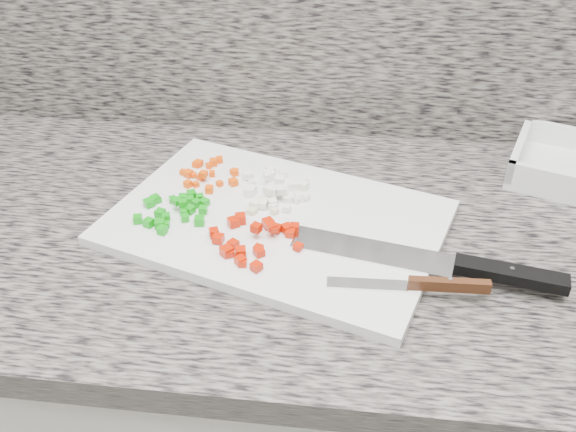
# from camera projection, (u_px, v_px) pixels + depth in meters

# --- Properties ---
(cabinet) EXTENTS (3.92, 0.62, 0.86)m
(cabinet) POSITION_uv_depth(u_px,v_px,m) (317.00, 425.00, 1.22)
(cabinet) COLOR silver
(cabinet) RESTS_ON ground
(countertop) EXTENTS (3.96, 0.64, 0.04)m
(countertop) POSITION_uv_depth(u_px,v_px,m) (324.00, 239.00, 0.96)
(countertop) COLOR slate
(countertop) RESTS_ON cabinet
(cutting_board) EXTENTS (0.54, 0.44, 0.02)m
(cutting_board) POSITION_uv_depth(u_px,v_px,m) (276.00, 222.00, 0.94)
(cutting_board) COLOR white
(cutting_board) RESTS_ON countertop
(carrot_pile) EXTENTS (0.10, 0.10, 0.02)m
(carrot_pile) POSITION_uv_depth(u_px,v_px,m) (208.00, 173.00, 1.03)
(carrot_pile) COLOR #F24A05
(carrot_pile) RESTS_ON cutting_board
(onion_pile) EXTENTS (0.11, 0.12, 0.02)m
(onion_pile) POSITION_uv_depth(u_px,v_px,m) (275.00, 189.00, 0.99)
(onion_pile) COLOR white
(onion_pile) RESTS_ON cutting_board
(green_pepper_pile) EXTENTS (0.11, 0.11, 0.02)m
(green_pepper_pile) POSITION_uv_depth(u_px,v_px,m) (175.00, 209.00, 0.95)
(green_pepper_pile) COLOR #0E9A10
(green_pepper_pile) RESTS_ON cutting_board
(red_pepper_pile) EXTENTS (0.14, 0.12, 0.02)m
(red_pepper_pile) POSITION_uv_depth(u_px,v_px,m) (253.00, 237.00, 0.89)
(red_pepper_pile) COLOR red
(red_pepper_pile) RESTS_ON cutting_board
(garlic_pile) EXTENTS (0.05, 0.04, 0.01)m
(garlic_pile) POSITION_uv_depth(u_px,v_px,m) (263.00, 206.00, 0.96)
(garlic_pile) COLOR beige
(garlic_pile) RESTS_ON cutting_board
(chef_knife) EXTENTS (0.36, 0.11, 0.02)m
(chef_knife) POSITION_uv_depth(u_px,v_px,m) (461.00, 266.00, 0.84)
(chef_knife) COLOR silver
(chef_knife) RESTS_ON cutting_board
(paring_knife) EXTENTS (0.21, 0.02, 0.02)m
(paring_knife) POSITION_uv_depth(u_px,v_px,m) (428.00, 285.00, 0.81)
(paring_knife) COLOR silver
(paring_knife) RESTS_ON cutting_board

